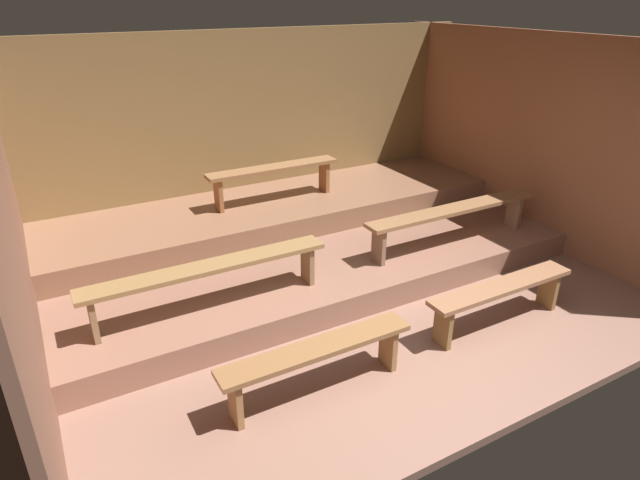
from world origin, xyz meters
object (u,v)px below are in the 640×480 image
at_px(bench_lower_right, 453,214).
at_px(bench_middle_center, 273,173).
at_px(bench_floor_left, 317,356).
at_px(bench_floor_right, 501,293).
at_px(bench_lower_left, 208,273).

height_order(bench_lower_right, bench_middle_center, bench_middle_center).
xyz_separation_m(bench_floor_left, bench_floor_right, (1.96, 0.00, 0.00)).
height_order(bench_floor_left, bench_lower_left, bench_lower_left).
relative_size(bench_floor_right, bench_middle_center, 0.96).
bearing_deg(bench_floor_left, bench_middle_center, 71.46).
relative_size(bench_lower_right, bench_middle_center, 1.34).
distance_m(bench_floor_right, bench_middle_center, 3.03).
relative_size(bench_floor_right, bench_lower_right, 0.72).
bearing_deg(bench_floor_left, bench_floor_right, 0.00).
relative_size(bench_floor_right, bench_lower_left, 0.72).
relative_size(bench_floor_left, bench_lower_left, 0.72).
bearing_deg(bench_middle_center, bench_floor_right, -70.11).
distance_m(bench_floor_left, bench_lower_right, 2.70).
xyz_separation_m(bench_floor_left, bench_lower_left, (-0.44, 1.20, 0.28)).
height_order(bench_floor_right, bench_lower_left, bench_lower_left).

